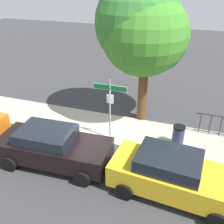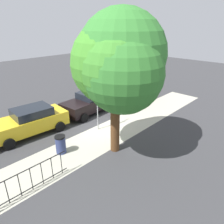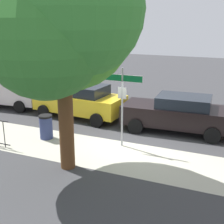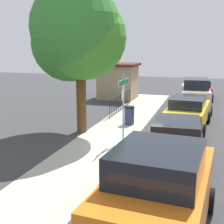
{
  "view_description": "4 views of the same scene",
  "coord_description": "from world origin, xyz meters",
  "px_view_note": "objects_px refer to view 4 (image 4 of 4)",
  "views": [
    {
      "loc": [
        3.62,
        -8.97,
        6.89
      ],
      "look_at": [
        0.67,
        -0.25,
        1.83
      ],
      "focal_mm": 40.05,
      "sensor_mm": 36.0,
      "label": 1
    },
    {
      "loc": [
        8.35,
        9.17,
        6.29
      ],
      "look_at": [
        -0.37,
        0.94,
        1.13
      ],
      "focal_mm": 33.48,
      "sensor_mm": 36.0,
      "label": 2
    },
    {
      "loc": [
        -3.64,
        10.64,
        4.68
      ],
      "look_at": [
        0.83,
        0.26,
        1.26
      ],
      "focal_mm": 49.48,
      "sensor_mm": 36.0,
      "label": 3
    },
    {
      "loc": [
        -12.09,
        -2.94,
        4.12
      ],
      "look_at": [
        0.63,
        0.99,
        1.25
      ],
      "focal_mm": 49.06,
      "sensor_mm": 36.0,
      "label": 4
    }
  ],
  "objects_px": {
    "shade_tree": "(76,36)",
    "car_silver": "(195,95)",
    "trash_bin": "(129,115)",
    "street_sign": "(123,95)",
    "car_yellow": "(188,112)",
    "car_orange": "(159,193)",
    "car_black": "(176,139)",
    "utility_shed": "(118,81)",
    "car_red": "(199,89)"
  },
  "relations": [
    {
      "from": "street_sign",
      "to": "utility_shed",
      "type": "xyz_separation_m",
      "value": [
        10.96,
        3.4,
        -0.66
      ]
    },
    {
      "from": "street_sign",
      "to": "car_silver",
      "type": "distance_m",
      "value": 8.5
    },
    {
      "from": "utility_shed",
      "to": "trash_bin",
      "type": "distance_m",
      "value": 8.43
    },
    {
      "from": "car_black",
      "to": "utility_shed",
      "type": "xyz_separation_m",
      "value": [
        12.57,
        5.83,
        0.61
      ]
    },
    {
      "from": "shade_tree",
      "to": "car_yellow",
      "type": "height_order",
      "value": "shade_tree"
    },
    {
      "from": "street_sign",
      "to": "car_red",
      "type": "distance_m",
      "value": 13.16
    },
    {
      "from": "car_red",
      "to": "utility_shed",
      "type": "distance_m",
      "value": 6.5
    },
    {
      "from": "car_orange",
      "to": "car_black",
      "type": "height_order",
      "value": "car_orange"
    },
    {
      "from": "shade_tree",
      "to": "trash_bin",
      "type": "distance_m",
      "value": 5.05
    },
    {
      "from": "car_orange",
      "to": "car_silver",
      "type": "distance_m",
      "value": 14.4
    },
    {
      "from": "shade_tree",
      "to": "trash_bin",
      "type": "relative_size",
      "value": 7.14
    },
    {
      "from": "car_black",
      "to": "car_red",
      "type": "xyz_separation_m",
      "value": [
        14.4,
        -0.38,
        -0.03
      ]
    },
    {
      "from": "car_silver",
      "to": "trash_bin",
      "type": "height_order",
      "value": "car_silver"
    },
    {
      "from": "trash_bin",
      "to": "car_orange",
      "type": "bearing_deg",
      "value": -162.33
    },
    {
      "from": "street_sign",
      "to": "car_red",
      "type": "bearing_deg",
      "value": -12.39
    },
    {
      "from": "shade_tree",
      "to": "car_silver",
      "type": "relative_size",
      "value": 1.51
    },
    {
      "from": "car_silver",
      "to": "car_red",
      "type": "bearing_deg",
      "value": -5.49
    },
    {
      "from": "car_yellow",
      "to": "car_black",
      "type": "bearing_deg",
      "value": -176.99
    },
    {
      "from": "car_orange",
      "to": "car_yellow",
      "type": "distance_m",
      "value": 9.6
    },
    {
      "from": "street_sign",
      "to": "shade_tree",
      "type": "xyz_separation_m",
      "value": [
        0.91,
        2.52,
        2.49
      ]
    },
    {
      "from": "car_orange",
      "to": "utility_shed",
      "type": "distance_m",
      "value": 18.35
    },
    {
      "from": "car_yellow",
      "to": "car_silver",
      "type": "xyz_separation_m",
      "value": [
        4.8,
        -0.15,
        0.19
      ]
    },
    {
      "from": "car_black",
      "to": "car_silver",
      "type": "xyz_separation_m",
      "value": [
        9.6,
        -0.27,
        0.22
      ]
    },
    {
      "from": "shade_tree",
      "to": "car_orange",
      "type": "height_order",
      "value": "shade_tree"
    },
    {
      "from": "car_orange",
      "to": "car_red",
      "type": "height_order",
      "value": "car_orange"
    },
    {
      "from": "shade_tree",
      "to": "car_silver",
      "type": "distance_m",
      "value": 9.48
    },
    {
      "from": "street_sign",
      "to": "car_silver",
      "type": "bearing_deg",
      "value": -18.66
    },
    {
      "from": "car_yellow",
      "to": "trash_bin",
      "type": "distance_m",
      "value": 3.07
    },
    {
      "from": "car_black",
      "to": "car_yellow",
      "type": "relative_size",
      "value": 1.02
    },
    {
      "from": "car_black",
      "to": "car_red",
      "type": "relative_size",
      "value": 0.99
    },
    {
      "from": "street_sign",
      "to": "car_black",
      "type": "relative_size",
      "value": 0.65
    },
    {
      "from": "street_sign",
      "to": "car_orange",
      "type": "bearing_deg",
      "value": -158.44
    },
    {
      "from": "utility_shed",
      "to": "trash_bin",
      "type": "bearing_deg",
      "value": -159.75
    },
    {
      "from": "street_sign",
      "to": "car_orange",
      "type": "xyz_separation_m",
      "value": [
        -6.4,
        -2.53,
        -1.03
      ]
    },
    {
      "from": "shade_tree",
      "to": "utility_shed",
      "type": "height_order",
      "value": "shade_tree"
    },
    {
      "from": "trash_bin",
      "to": "utility_shed",
      "type": "bearing_deg",
      "value": 20.25
    },
    {
      "from": "car_red",
      "to": "trash_bin",
      "type": "height_order",
      "value": "car_red"
    },
    {
      "from": "shade_tree",
      "to": "street_sign",
      "type": "bearing_deg",
      "value": -109.89
    },
    {
      "from": "street_sign",
      "to": "car_yellow",
      "type": "bearing_deg",
      "value": -38.6
    },
    {
      "from": "car_red",
      "to": "trash_bin",
      "type": "distance_m",
      "value": 10.24
    },
    {
      "from": "car_black",
      "to": "car_yellow",
      "type": "xyz_separation_m",
      "value": [
        4.8,
        -0.12,
        0.02
      ]
    },
    {
      "from": "car_yellow",
      "to": "trash_bin",
      "type": "xyz_separation_m",
      "value": [
        -0.09,
        3.05,
        -0.35
      ]
    },
    {
      "from": "trash_bin",
      "to": "car_yellow",
      "type": "bearing_deg",
      "value": -88.27
    },
    {
      "from": "car_black",
      "to": "street_sign",
      "type": "bearing_deg",
      "value": 53.48
    },
    {
      "from": "car_orange",
      "to": "car_red",
      "type": "relative_size",
      "value": 0.94
    },
    {
      "from": "shade_tree",
      "to": "car_black",
      "type": "height_order",
      "value": "shade_tree"
    },
    {
      "from": "street_sign",
      "to": "car_silver",
      "type": "height_order",
      "value": "street_sign"
    },
    {
      "from": "street_sign",
      "to": "utility_shed",
      "type": "relative_size",
      "value": 0.96
    },
    {
      "from": "car_red",
      "to": "utility_shed",
      "type": "xyz_separation_m",
      "value": [
        -1.83,
        6.21,
        0.63
      ]
    },
    {
      "from": "utility_shed",
      "to": "trash_bin",
      "type": "height_order",
      "value": "utility_shed"
    }
  ]
}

